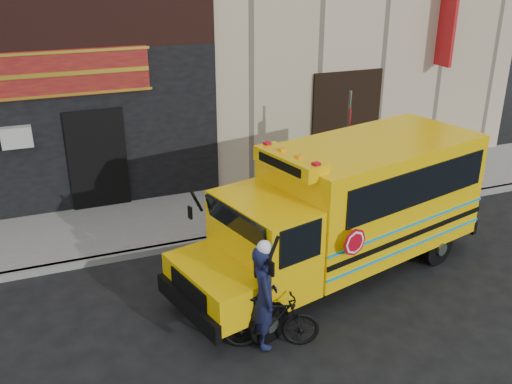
{
  "coord_description": "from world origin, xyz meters",
  "views": [
    {
      "loc": [
        -4.42,
        -8.8,
        6.29
      ],
      "look_at": [
        -0.26,
        1.85,
        1.46
      ],
      "focal_mm": 40.0,
      "sensor_mm": 36.0,
      "label": 1
    }
  ],
  "objects": [
    {
      "name": "curb",
      "position": [
        0.0,
        2.6,
        0.07
      ],
      "size": [
        40.0,
        0.2,
        0.15
      ],
      "primitive_type": "cube",
      "color": "gray",
      "rests_on": "ground"
    },
    {
      "name": "ground",
      "position": [
        0.0,
        0.0,
        0.0
      ],
      "size": [
        120.0,
        120.0,
        0.0
      ],
      "primitive_type": "plane",
      "color": "black",
      "rests_on": "ground"
    },
    {
      "name": "sidewalk",
      "position": [
        0.0,
        4.1,
        0.07
      ],
      "size": [
        40.0,
        3.0,
        0.15
      ],
      "primitive_type": "cube",
      "color": "slate",
      "rests_on": "ground"
    },
    {
      "name": "cyclist",
      "position": [
        -1.35,
        -1.32,
        0.93
      ],
      "size": [
        0.59,
        0.77,
        1.87
      ],
      "primitive_type": "imported",
      "rotation": [
        0.0,
        0.0,
        1.34
      ],
      "color": "#111534",
      "rests_on": "ground"
    },
    {
      "name": "bicycle",
      "position": [
        -1.26,
        -1.4,
        0.5
      ],
      "size": [
        1.74,
        0.98,
        1.01
      ],
      "primitive_type": "imported",
      "rotation": [
        0.0,
        0.0,
        1.25
      ],
      "color": "black",
      "rests_on": "ground"
    },
    {
      "name": "sign_pole",
      "position": [
        2.64,
        2.99,
        1.77
      ],
      "size": [
        0.12,
        0.27,
        3.21
      ],
      "color": "#485049",
      "rests_on": "ground"
    },
    {
      "name": "school_bus",
      "position": [
        1.23,
        0.43,
        1.51
      ],
      "size": [
        7.21,
        3.78,
        2.92
      ],
      "color": "black",
      "rests_on": "ground"
    }
  ]
}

